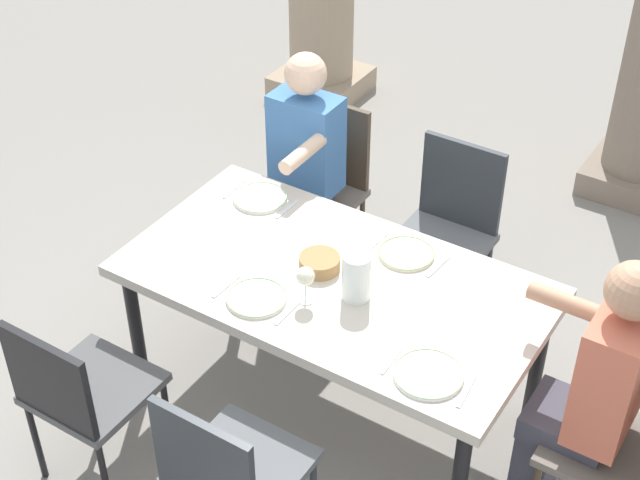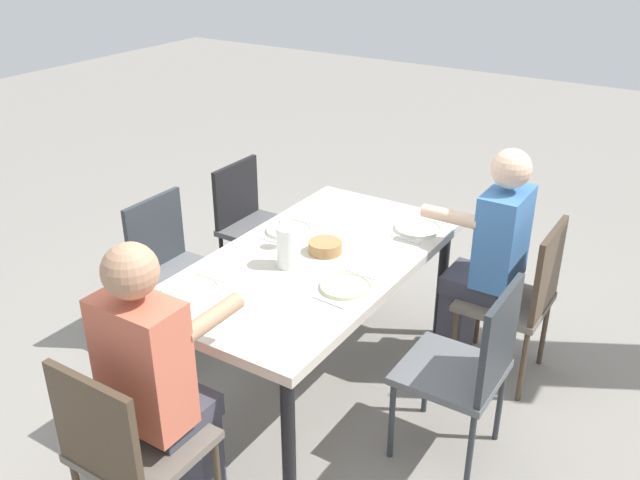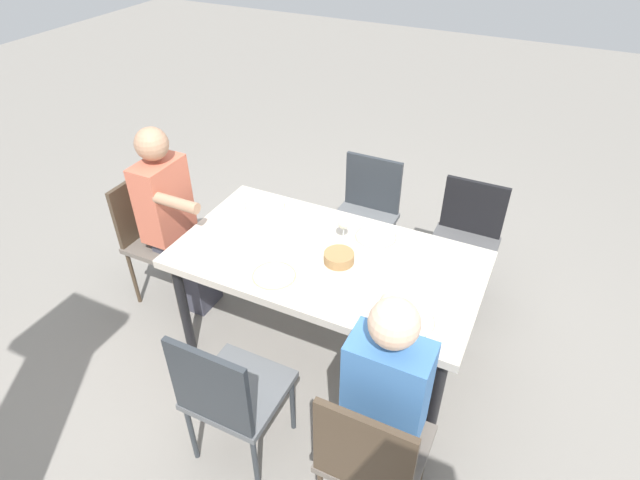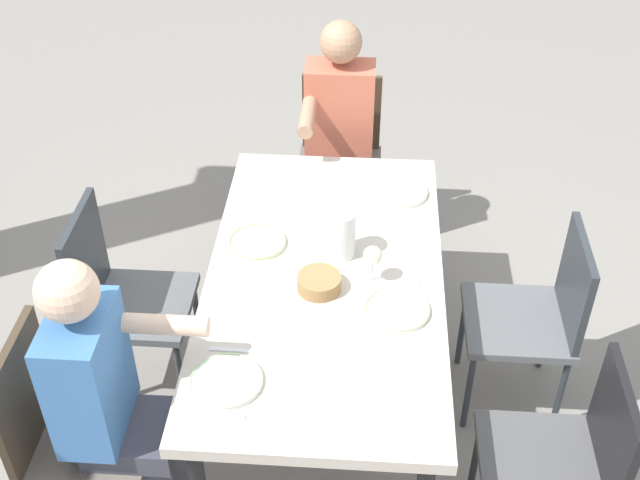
# 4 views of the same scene
# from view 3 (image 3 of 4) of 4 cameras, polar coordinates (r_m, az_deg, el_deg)

# --- Properties ---
(ground_plane) EXTENTS (16.00, 16.00, 0.00)m
(ground_plane) POSITION_cam_3_polar(r_m,az_deg,el_deg) (3.46, 0.69, -11.69)
(ground_plane) COLOR gray
(dining_table) EXTENTS (1.74, 0.93, 0.76)m
(dining_table) POSITION_cam_3_polar(r_m,az_deg,el_deg) (2.98, 0.78, -2.82)
(dining_table) COLOR beige
(dining_table) RESTS_ON ground
(chair_west_north) EXTENTS (0.44, 0.44, 0.92)m
(chair_west_north) POSITION_cam_3_polar(r_m,az_deg,el_deg) (2.41, 5.60, -22.38)
(chair_west_north) COLOR #6A6158
(chair_west_north) RESTS_ON ground
(chair_west_south) EXTENTS (0.44, 0.44, 0.87)m
(chair_west_south) POSITION_cam_3_polar(r_m,az_deg,el_deg) (3.64, 15.74, 0.38)
(chair_west_south) COLOR #4F4F50
(chair_west_south) RESTS_ON ground
(chair_mid_north) EXTENTS (0.44, 0.44, 0.91)m
(chair_mid_north) POSITION_cam_3_polar(r_m,az_deg,el_deg) (2.62, -10.05, -16.21)
(chair_mid_north) COLOR #5B5E61
(chair_mid_north) RESTS_ON ground
(chair_mid_south) EXTENTS (0.44, 0.44, 0.89)m
(chair_mid_south) POSITION_cam_3_polar(r_m,az_deg,el_deg) (3.78, 5.05, 3.24)
(chair_mid_south) COLOR #5B5E61
(chair_mid_south) RESTS_ON ground
(chair_head_east) EXTENTS (0.44, 0.44, 0.91)m
(chair_head_east) POSITION_cam_3_polar(r_m,az_deg,el_deg) (3.70, -17.61, 0.89)
(chair_head_east) COLOR #6A6158
(chair_head_east) RESTS_ON ground
(diner_woman_green) EXTENTS (0.49, 0.35, 1.31)m
(diner_woman_green) POSITION_cam_3_polar(r_m,az_deg,el_deg) (3.49, -15.77, 2.39)
(diner_woman_green) COLOR #3F3F4C
(diner_woman_green) RESTS_ON ground
(diner_man_white) EXTENTS (0.35, 0.49, 1.28)m
(diner_man_white) POSITION_cam_3_polar(r_m,az_deg,el_deg) (2.38, 7.60, -16.44)
(diner_man_white) COLOR #3F3F4C
(diner_man_white) RESTS_ON ground
(plate_0) EXTENTS (0.25, 0.25, 0.02)m
(plate_0) POSITION_cam_3_polar(r_m,az_deg,el_deg) (2.58, 9.80, -8.75)
(plate_0) COLOR white
(plate_0) RESTS_ON dining_table
(fork_0) EXTENTS (0.03, 0.17, 0.01)m
(fork_0) POSITION_cam_3_polar(r_m,az_deg,el_deg) (2.57, 13.00, -9.78)
(fork_0) COLOR silver
(fork_0) RESTS_ON dining_table
(spoon_0) EXTENTS (0.02, 0.17, 0.01)m
(spoon_0) POSITION_cam_3_polar(r_m,az_deg,el_deg) (2.61, 6.64, -7.89)
(spoon_0) COLOR silver
(spoon_0) RESTS_ON dining_table
(plate_1) EXTENTS (0.24, 0.24, 0.02)m
(plate_1) POSITION_cam_3_polar(r_m,az_deg,el_deg) (3.09, 6.16, 0.33)
(plate_1) COLOR white
(plate_1) RESTS_ON dining_table
(wine_glass_1) EXTENTS (0.08, 0.08, 0.16)m
(wine_glass_1) POSITION_cam_3_polar(r_m,az_deg,el_deg) (3.00, 2.62, 1.87)
(wine_glass_1) COLOR white
(wine_glass_1) RESTS_ON dining_table
(fork_1) EXTENTS (0.02, 0.17, 0.01)m
(fork_1) POSITION_cam_3_polar(r_m,az_deg,el_deg) (3.06, 8.78, -0.48)
(fork_1) COLOR silver
(fork_1) RESTS_ON dining_table
(spoon_1) EXTENTS (0.02, 0.17, 0.01)m
(spoon_1) POSITION_cam_3_polar(r_m,az_deg,el_deg) (3.14, 3.60, 0.95)
(spoon_1) COLOR silver
(spoon_1) RESTS_ON dining_table
(plate_2) EXTENTS (0.24, 0.24, 0.02)m
(plate_2) POSITION_cam_3_polar(r_m,az_deg,el_deg) (2.81, -5.07, -3.95)
(plate_2) COLOR silver
(plate_2) RESTS_ON dining_table
(fork_2) EXTENTS (0.03, 0.17, 0.01)m
(fork_2) POSITION_cam_3_polar(r_m,az_deg,el_deg) (2.75, -2.35, -4.94)
(fork_2) COLOR silver
(fork_2) RESTS_ON dining_table
(spoon_2) EXTENTS (0.03, 0.17, 0.01)m
(spoon_2) POSITION_cam_3_polar(r_m,az_deg,el_deg) (2.87, -7.66, -3.18)
(spoon_2) COLOR silver
(spoon_2) RESTS_ON dining_table
(plate_3) EXTENTS (0.26, 0.26, 0.02)m
(plate_3) POSITION_cam_3_polar(r_m,az_deg,el_deg) (3.38, -6.09, 3.78)
(plate_3) COLOR white
(plate_3) RESTS_ON dining_table
(fork_3) EXTENTS (0.02, 0.17, 0.01)m
(fork_3) POSITION_cam_3_polar(r_m,az_deg,el_deg) (3.32, -3.85, 3.10)
(fork_3) COLOR silver
(fork_3) RESTS_ON dining_table
(spoon_3) EXTENTS (0.03, 0.17, 0.01)m
(spoon_3) POSITION_cam_3_polar(r_m,az_deg,el_deg) (3.46, -8.22, 4.26)
(spoon_3) COLOR silver
(spoon_3) RESTS_ON dining_table
(water_pitcher) EXTENTS (0.12, 0.12, 0.21)m
(water_pitcher) POSITION_cam_3_polar(r_m,az_deg,el_deg) (2.98, -1.13, 0.92)
(water_pitcher) COLOR white
(water_pitcher) RESTS_ON dining_table
(bread_basket) EXTENTS (0.17, 0.17, 0.06)m
(bread_basket) POSITION_cam_3_polar(r_m,az_deg,el_deg) (2.89, 2.10, -1.94)
(bread_basket) COLOR #9E7547
(bread_basket) RESTS_ON dining_table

